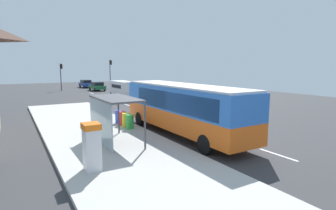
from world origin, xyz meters
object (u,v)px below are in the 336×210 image
object	(u,v)px
traffic_light_far_side	(61,73)
bus_shelter	(110,109)
sedan_far	(97,86)
recycling_bin_red	(122,118)
sedan_near	(86,84)
traffic_light_near_side	(110,70)
recycling_bin_yellow	(126,120)
recycling_bin_green	(130,122)
bus	(182,106)
ticket_machine	(92,146)
recycling_bin_blue	(119,117)
white_van	(123,88)

from	to	relation	value
traffic_light_far_side	bus_shelter	size ratio (longest dim) A/B	1.18
sedan_far	recycling_bin_red	xyz separation A→B (m)	(-6.50, -29.34, -0.14)
bus_shelter	sedan_far	bearing A→B (deg)	75.38
sedan_near	traffic_light_near_side	world-z (taller)	traffic_light_near_side
recycling_bin_yellow	traffic_light_near_side	xyz separation A→B (m)	(9.69, 32.06, 2.93)
recycling_bin_green	bus	bearing A→B (deg)	-46.20
ticket_machine	recycling_bin_yellow	distance (m)	7.89
recycling_bin_yellow	bus_shelter	size ratio (longest dim) A/B	0.24
ticket_machine	sedan_near	bearing A→B (deg)	76.65
recycling_bin_blue	sedan_near	bearing A→B (deg)	79.91
white_van	recycling_bin_yellow	distance (m)	18.26
bus	sedan_far	bearing A→B (deg)	83.13
sedan_near	recycling_bin_yellow	xyz separation A→B (m)	(-6.50, -37.92, -0.14)
bus	recycling_bin_blue	bearing A→B (deg)	117.92
recycling_bin_green	recycling_bin_blue	xyz separation A→B (m)	(0.00, 2.10, 0.00)
sedan_near	ticket_machine	distance (m)	45.89
sedan_far	recycling_bin_red	world-z (taller)	sedan_far
sedan_near	recycling_bin_blue	bearing A→B (deg)	-100.09
recycling_bin_yellow	traffic_light_near_side	bearing A→B (deg)	73.18
bus	recycling_bin_red	world-z (taller)	bus
white_van	recycling_bin_green	distance (m)	18.91
white_van	bus_shelter	bearing A→B (deg)	-112.83
bus	traffic_light_far_side	world-z (taller)	traffic_light_far_side
ticket_machine	recycling_bin_blue	xyz separation A→B (m)	(4.10, 8.13, -0.52)
recycling_bin_blue	recycling_bin_yellow	bearing A→B (deg)	-90.00
recycling_bin_green	traffic_light_far_side	world-z (taller)	traffic_light_far_side
recycling_bin_yellow	traffic_light_far_side	world-z (taller)	traffic_light_far_side
traffic_light_far_side	recycling_bin_yellow	bearing A→B (deg)	-91.92
bus	recycling_bin_red	bearing A→B (deg)	121.92
white_van	recycling_bin_green	bearing A→B (deg)	-109.79
recycling_bin_red	recycling_bin_blue	size ratio (longest dim) A/B	1.00
traffic_light_far_side	recycling_bin_green	bearing A→B (deg)	-91.88
sedan_far	recycling_bin_red	distance (m)	30.05
ticket_machine	traffic_light_far_side	distance (m)	39.98
recycling_bin_yellow	recycling_bin_blue	distance (m)	1.40
white_van	traffic_light_far_side	xyz separation A→B (m)	(-5.30, 15.78, 1.81)
recycling_bin_red	traffic_light_far_side	world-z (taller)	traffic_light_far_side
bus	sedan_far	size ratio (longest dim) A/B	2.47
traffic_light_near_side	bus_shelter	world-z (taller)	traffic_light_near_side
ticket_machine	recycling_bin_green	size ratio (longest dim) A/B	2.04
white_van	traffic_light_far_side	bearing A→B (deg)	108.56
bus_shelter	ticket_machine	bearing A→B (deg)	-119.35
bus	recycling_bin_blue	distance (m)	5.44
ticket_machine	traffic_light_near_side	world-z (taller)	traffic_light_near_side
white_van	recycling_bin_blue	world-z (taller)	white_van
sedan_near	recycling_bin_green	size ratio (longest dim) A/B	4.73
recycling_bin_blue	bus_shelter	xyz separation A→B (m)	(-2.21, -4.78, 1.44)
sedan_far	recycling_bin_red	bearing A→B (deg)	-102.50
recycling_bin_green	bus_shelter	size ratio (longest dim) A/B	0.24
recycling_bin_yellow	recycling_bin_blue	size ratio (longest dim) A/B	1.00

